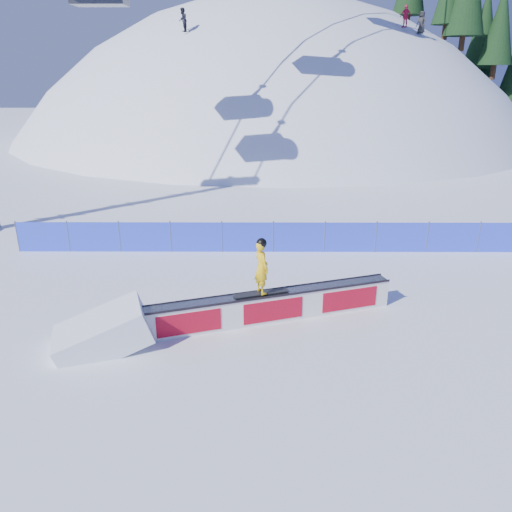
{
  "coord_description": "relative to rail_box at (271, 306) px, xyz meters",
  "views": [
    {
      "loc": [
        -1.6,
        -13.93,
        6.78
      ],
      "look_at": [
        -1.66,
        0.52,
        1.32
      ],
      "focal_mm": 35.0,
      "sensor_mm": 36.0,
      "label": 1
    }
  ],
  "objects": [
    {
      "name": "rail_box",
      "position": [
        0.0,
        0.0,
        0.0
      ],
      "size": [
        7.14,
        2.77,
        0.88
      ],
      "rotation": [
        0.0,
        0.0,
        0.32
      ],
      "color": "white",
      "rests_on": "ground"
    },
    {
      "name": "snow_ramp",
      "position": [
        -4.36,
        -1.42,
        -0.43
      ],
      "size": [
        2.85,
        2.25,
        1.55
      ],
      "primitive_type": null,
      "rotation": [
        0.0,
        -0.31,
        0.32
      ],
      "color": "white",
      "rests_on": "ground"
    },
    {
      "name": "snowboarder",
      "position": [
        -0.26,
        -0.09,
        1.25
      ],
      "size": [
        1.57,
        0.75,
        1.63
      ],
      "rotation": [
        0.0,
        0.0,
        2.05
      ],
      "color": "black",
      "rests_on": "rail_box"
    },
    {
      "name": "snow_hill",
      "position": [
        1.24,
        43.19,
        -18.43
      ],
      "size": [
        64.0,
        64.0,
        64.0
      ],
      "color": "white",
      "rests_on": "ground"
    },
    {
      "name": "distant_skiers",
      "position": [
        2.28,
        32.35,
        11.06
      ],
      "size": [
        19.54,
        9.66,
        5.37
      ],
      "color": "black",
      "rests_on": "ground"
    },
    {
      "name": "ground",
      "position": [
        1.24,
        1.19,
        -0.43
      ],
      "size": [
        160.0,
        160.0,
        0.0
      ],
      "primitive_type": "plane",
      "color": "white",
      "rests_on": "ground"
    },
    {
      "name": "safety_fence",
      "position": [
        1.24,
        5.69,
        0.17
      ],
      "size": [
        22.05,
        0.05,
        1.3
      ],
      "color": "blue",
      "rests_on": "ground"
    }
  ]
}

